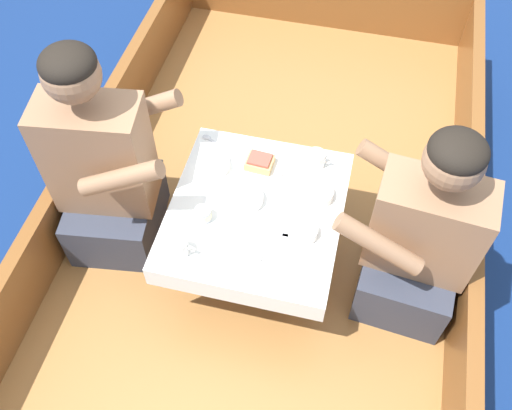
% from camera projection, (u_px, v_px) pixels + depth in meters
% --- Properties ---
extents(ground_plane, '(60.00, 60.00, 0.00)m').
position_uv_depth(ground_plane, '(262.00, 265.00, 2.84)').
color(ground_plane, navy).
extents(boat_deck, '(1.80, 3.36, 0.26)m').
position_uv_depth(boat_deck, '(262.00, 252.00, 2.73)').
color(boat_deck, '#9E6B38').
rests_on(boat_deck, ground_plane).
extents(gunwale_port, '(0.06, 3.36, 0.32)m').
position_uv_depth(gunwale_port, '(79.00, 181.00, 2.62)').
color(gunwale_port, brown).
rests_on(gunwale_port, boat_deck).
extents(gunwale_starboard, '(0.06, 3.36, 0.32)m').
position_uv_depth(gunwale_starboard, '(465.00, 257.00, 2.38)').
color(gunwale_starboard, brown).
rests_on(gunwale_starboard, boat_deck).
extents(cockpit_table, '(0.68, 0.74, 0.39)m').
position_uv_depth(cockpit_table, '(256.00, 214.00, 2.27)').
color(cockpit_table, '#B2B2B7').
rests_on(cockpit_table, boat_deck).
extents(person_port, '(0.56, 0.50, 1.03)m').
position_uv_depth(person_port, '(105.00, 171.00, 2.32)').
color(person_port, '#333847').
rests_on(person_port, boat_deck).
extents(person_starboard, '(0.55, 0.48, 0.94)m').
position_uv_depth(person_starboard, '(419.00, 240.00, 2.17)').
color(person_starboard, '#333847').
rests_on(person_starboard, boat_deck).
extents(plate_sandwich, '(0.21, 0.21, 0.01)m').
position_uv_depth(plate_sandwich, '(260.00, 166.00, 2.36)').
color(plate_sandwich, white).
rests_on(plate_sandwich, cockpit_table).
extents(plate_bread, '(0.17, 0.17, 0.01)m').
position_uv_depth(plate_bread, '(240.00, 252.00, 2.11)').
color(plate_bread, white).
rests_on(plate_bread, cockpit_table).
extents(sandwich, '(0.12, 0.10, 0.05)m').
position_uv_depth(sandwich, '(260.00, 162.00, 2.34)').
color(sandwich, tan).
rests_on(sandwich, plate_sandwich).
extents(bowl_port_near, '(0.13, 0.13, 0.04)m').
position_uv_depth(bowl_port_near, '(246.00, 198.00, 2.24)').
color(bowl_port_near, white).
rests_on(bowl_port_near, cockpit_table).
extents(bowl_starboard_near, '(0.12, 0.12, 0.04)m').
position_uv_depth(bowl_starboard_near, '(215.00, 164.00, 2.35)').
color(bowl_starboard_near, white).
rests_on(bowl_starboard_near, cockpit_table).
extents(bowl_center_far, '(0.11, 0.11, 0.04)m').
position_uv_depth(bowl_center_far, '(303.00, 231.00, 2.15)').
color(bowl_center_far, white).
rests_on(bowl_center_far, cockpit_table).
extents(bowl_port_far, '(0.12, 0.12, 0.04)m').
position_uv_depth(bowl_port_far, '(318.00, 193.00, 2.26)').
color(bowl_port_far, white).
rests_on(bowl_port_far, cockpit_table).
extents(coffee_cup_port, '(0.09, 0.06, 0.07)m').
position_uv_depth(coffee_cup_port, '(180.00, 247.00, 2.09)').
color(coffee_cup_port, white).
rests_on(coffee_cup_port, cockpit_table).
extents(coffee_cup_starboard, '(0.11, 0.08, 0.06)m').
position_uv_depth(coffee_cup_starboard, '(316.00, 159.00, 2.35)').
color(coffee_cup_starboard, white).
rests_on(coffee_cup_starboard, cockpit_table).
extents(tin_can, '(0.07, 0.07, 0.05)m').
position_uv_depth(tin_can, '(203.00, 214.00, 2.19)').
color(tin_can, silver).
rests_on(tin_can, cockpit_table).
extents(utensil_spoon_starboard, '(0.17, 0.04, 0.01)m').
position_uv_depth(utensil_spoon_starboard, '(217.00, 192.00, 2.28)').
color(utensil_spoon_starboard, silver).
rests_on(utensil_spoon_starboard, cockpit_table).
extents(utensil_spoon_port, '(0.16, 0.09, 0.01)m').
position_uv_depth(utensil_spoon_port, '(214.00, 142.00, 2.45)').
color(utensil_spoon_port, silver).
rests_on(utensil_spoon_port, cockpit_table).
extents(utensil_knife_port, '(0.17, 0.05, 0.00)m').
position_uv_depth(utensil_knife_port, '(295.00, 207.00, 2.24)').
color(utensil_knife_port, silver).
rests_on(utensil_knife_port, cockpit_table).
extents(utensil_fork_port, '(0.17, 0.02, 0.00)m').
position_uv_depth(utensil_fork_port, '(274.00, 233.00, 2.17)').
color(utensil_fork_port, silver).
rests_on(utensil_fork_port, cockpit_table).
extents(utensil_knife_starboard, '(0.16, 0.07, 0.00)m').
position_uv_depth(utensil_knife_starboard, '(299.00, 271.00, 2.07)').
color(utensil_knife_starboard, silver).
rests_on(utensil_knife_starboard, cockpit_table).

